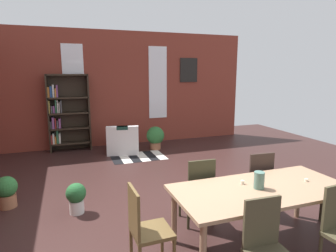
% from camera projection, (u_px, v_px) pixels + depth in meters
% --- Properties ---
extents(ground_plane, '(11.77, 11.77, 0.00)m').
position_uv_depth(ground_plane, '(175.00, 215.00, 4.22)').
color(ground_plane, '#341E1C').
extents(back_wall_brick, '(7.76, 0.12, 3.22)m').
position_uv_depth(back_wall_brick, '(118.00, 89.00, 8.17)').
color(back_wall_brick, brown).
rests_on(back_wall_brick, ground).
extents(window_pane_0, '(0.55, 0.02, 2.09)m').
position_uv_depth(window_pane_0, '(74.00, 84.00, 7.68)').
color(window_pane_0, white).
extents(window_pane_1, '(0.55, 0.02, 2.09)m').
position_uv_depth(window_pane_1, '(158.00, 83.00, 8.47)').
color(window_pane_1, white).
extents(dining_table, '(2.12, 0.98, 0.74)m').
position_uv_depth(dining_table, '(262.00, 194.00, 3.39)').
color(dining_table, '#9D785B').
rests_on(dining_table, ground).
extents(vase_on_table, '(0.12, 0.12, 0.20)m').
position_uv_depth(vase_on_table, '(259.00, 180.00, 3.34)').
color(vase_on_table, '#4C7266').
rests_on(vase_on_table, dining_table).
extents(tealight_candle_0, '(0.04, 0.04, 0.03)m').
position_uv_depth(tealight_candle_0, '(306.00, 180.00, 3.58)').
color(tealight_candle_0, silver).
rests_on(tealight_candle_0, dining_table).
extents(tealight_candle_1, '(0.04, 0.04, 0.04)m').
position_uv_depth(tealight_candle_1, '(242.00, 182.00, 3.49)').
color(tealight_candle_1, silver).
rests_on(tealight_candle_1, dining_table).
extents(dining_chair_near_left, '(0.42, 0.42, 0.95)m').
position_uv_depth(dining_chair_near_left, '(268.00, 248.00, 2.60)').
color(dining_chair_near_left, '#433D29').
rests_on(dining_chair_near_left, ground).
extents(dining_chair_far_right, '(0.43, 0.43, 0.95)m').
position_uv_depth(dining_chair_far_right, '(257.00, 180.00, 4.24)').
color(dining_chair_far_right, '#32251F').
rests_on(dining_chair_far_right, ground).
extents(dining_chair_head_left, '(0.41, 0.41, 0.95)m').
position_uv_depth(dining_chair_head_left, '(145.00, 227.00, 2.94)').
color(dining_chair_head_left, brown).
rests_on(dining_chair_head_left, ground).
extents(dining_chair_far_left, '(0.42, 0.42, 0.95)m').
position_uv_depth(dining_chair_far_left, '(198.00, 189.00, 3.92)').
color(dining_chair_far_left, '#30301E').
rests_on(dining_chair_far_left, ground).
extents(bookshelf_tall, '(1.06, 0.32, 2.03)m').
position_uv_depth(bookshelf_tall, '(66.00, 113.00, 7.57)').
color(bookshelf_tall, '#2D2319').
rests_on(bookshelf_tall, ground).
extents(armchair_white, '(0.95, 0.95, 0.75)m').
position_uv_depth(armchair_white, '(123.00, 142.00, 7.51)').
color(armchair_white, silver).
rests_on(armchair_white, ground).
extents(potted_plant_by_shelf, '(0.49, 0.49, 0.63)m').
position_uv_depth(potted_plant_by_shelf, '(155.00, 137.00, 7.81)').
color(potted_plant_by_shelf, '#9E6042').
rests_on(potted_plant_by_shelf, ground).
extents(potted_plant_corner, '(0.29, 0.29, 0.47)m').
position_uv_depth(potted_plant_corner, '(76.00, 197.00, 4.25)').
color(potted_plant_corner, silver).
rests_on(potted_plant_corner, ground).
extents(potted_plant_window, '(0.33, 0.33, 0.50)m').
position_uv_depth(potted_plant_window, '(7.00, 191.00, 4.44)').
color(potted_plant_window, '#9E6042').
rests_on(potted_plant_window, ground).
extents(striped_rug, '(1.31, 0.88, 0.01)m').
position_uv_depth(striped_rug, '(138.00, 157.00, 7.14)').
color(striped_rug, black).
rests_on(striped_rug, ground).
extents(framed_picture, '(0.56, 0.03, 0.72)m').
position_uv_depth(framed_picture, '(189.00, 70.00, 8.72)').
color(framed_picture, black).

